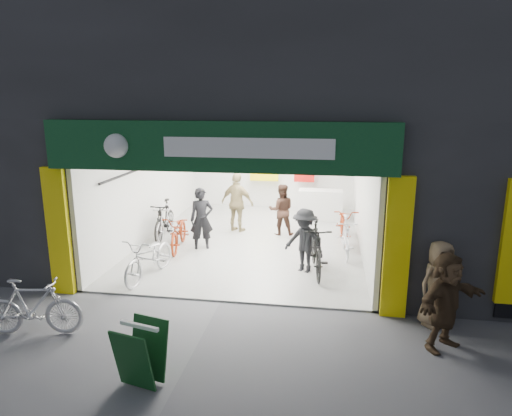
% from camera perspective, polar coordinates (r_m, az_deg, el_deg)
% --- Properties ---
extents(ground, '(60.00, 60.00, 0.00)m').
position_cam_1_polar(ground, '(9.14, -4.51, -11.65)').
color(ground, '#56565B').
rests_on(ground, ground).
extents(building, '(17.00, 10.27, 8.00)m').
position_cam_1_polar(building, '(13.06, 4.43, 15.44)').
color(building, '#232326').
rests_on(building, ground).
extents(bike_left_front, '(0.96, 1.96, 0.99)m').
position_cam_1_polar(bike_left_front, '(10.32, -13.14, -5.99)').
color(bike_left_front, silver).
rests_on(bike_left_front, ground).
extents(bike_left_midfront, '(0.62, 1.85, 1.09)m').
position_cam_1_polar(bike_left_midfront, '(13.08, -11.38, -1.47)').
color(bike_left_midfront, black).
rests_on(bike_left_midfront, ground).
extents(bike_left_midback, '(0.87, 1.88, 0.95)m').
position_cam_1_polar(bike_left_midback, '(12.12, -9.59, -2.95)').
color(bike_left_midback, maroon).
rests_on(bike_left_midback, ground).
extents(bike_left_back, '(0.54, 1.63, 0.97)m').
position_cam_1_polar(bike_left_back, '(13.16, -11.26, -1.66)').
color(bike_left_back, silver).
rests_on(bike_left_back, ground).
extents(bike_right_front, '(0.78, 2.03, 1.19)m').
position_cam_1_polar(bike_right_front, '(10.40, 7.55, -4.99)').
color(bike_right_front, black).
rests_on(bike_right_front, ground).
extents(bike_right_mid, '(0.73, 1.87, 0.97)m').
position_cam_1_polar(bike_right_mid, '(12.89, 10.97, -1.97)').
color(bike_right_mid, '#9B2C0E').
rests_on(bike_right_mid, ground).
extents(bike_right_back, '(0.55, 1.68, 1.00)m').
position_cam_1_polar(bike_right_back, '(11.69, 11.16, -3.53)').
color(bike_right_back, '#BABAC0').
rests_on(bike_right_back, ground).
extents(parked_bike, '(1.71, 0.74, 0.99)m').
position_cam_1_polar(parked_bike, '(8.64, -26.13, -11.03)').
color(parked_bike, '#BABABF').
rests_on(parked_bike, ground).
extents(customer_a, '(0.70, 0.58, 1.65)m').
position_cam_1_polar(customer_a, '(11.89, -6.82, -1.43)').
color(customer_a, black).
rests_on(customer_a, ground).
extents(customer_b, '(0.81, 0.68, 1.51)m').
position_cam_1_polar(customer_b, '(13.09, 3.19, -0.27)').
color(customer_b, '#382219').
rests_on(customer_b, ground).
extents(customer_c, '(1.12, 0.95, 1.51)m').
position_cam_1_polar(customer_c, '(10.32, 6.07, -4.18)').
color(customer_c, black).
rests_on(customer_c, ground).
extents(customer_d, '(1.13, 0.74, 1.78)m').
position_cam_1_polar(customer_d, '(13.35, -2.35, 0.62)').
color(customer_d, '#9B895A').
rests_on(customer_d, ground).
extents(pedestrian_near, '(0.90, 0.80, 1.54)m').
position_cam_1_polar(pedestrian_near, '(8.56, 21.81, -8.81)').
color(pedestrian_near, '#80674A').
rests_on(pedestrian_near, ground).
extents(pedestrian_far, '(1.42, 1.33, 1.59)m').
position_cam_1_polar(pedestrian_far, '(7.85, 22.62, -10.74)').
color(pedestrian_far, '#3D2C1B').
rests_on(pedestrian_far, ground).
extents(sandwich_board, '(0.70, 0.71, 0.89)m').
position_cam_1_polar(sandwich_board, '(6.74, -14.19, -17.16)').
color(sandwich_board, '#0D3715').
rests_on(sandwich_board, ground).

